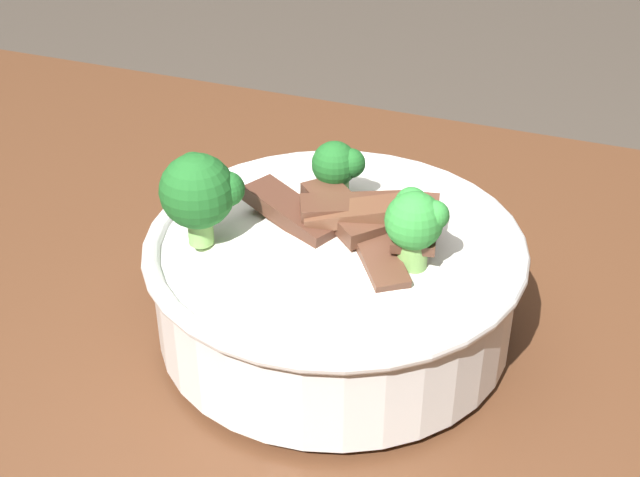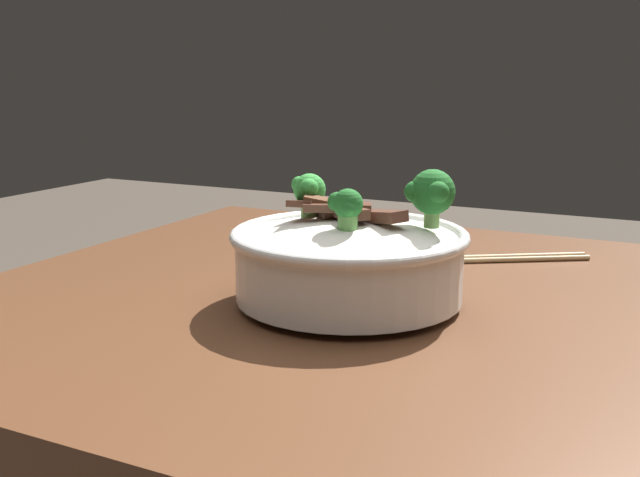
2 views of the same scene
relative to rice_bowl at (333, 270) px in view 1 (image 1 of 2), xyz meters
name	(u,v)px [view 1 (image 1 of 2)]	position (x,y,z in m)	size (l,w,h in m)	color
dining_table	(168,451)	(-0.12, -0.04, -0.18)	(1.13, 0.82, 0.81)	#56331E
rice_bowl	(333,270)	(0.00, 0.00, 0.00)	(0.25, 0.25, 0.15)	white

